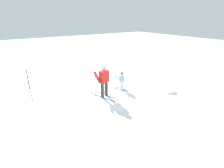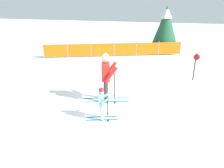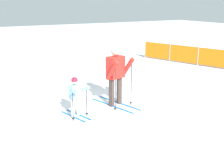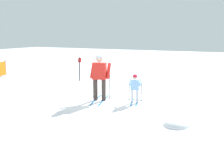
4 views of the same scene
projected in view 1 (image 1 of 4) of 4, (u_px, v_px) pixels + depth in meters
ground_plane at (107, 96)px, 9.45m from camera, size 60.00×60.00×0.00m
skier_adult at (104, 78)px, 9.07m from camera, size 1.74×0.88×1.80m
skier_child at (122, 79)px, 10.12m from camera, size 1.03×0.57×1.08m
trail_marker at (27, 76)px, 10.12m from camera, size 0.28×0.05×1.27m
snow_mound at (169, 92)px, 10.00m from camera, size 0.86×0.73×0.35m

